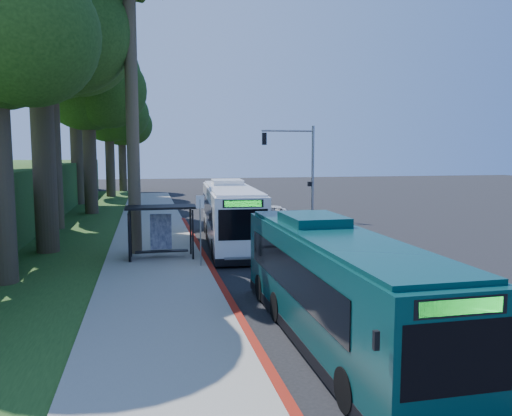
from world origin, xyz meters
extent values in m
plane|color=black|center=(0.00, 0.00, 0.00)|extent=(140.00, 140.00, 0.00)
cube|color=gray|center=(-7.30, 0.00, 0.06)|extent=(4.50, 70.00, 0.12)
cube|color=maroon|center=(-5.00, -4.00, 0.07)|extent=(0.25, 30.00, 0.13)
cube|color=#234719|center=(-13.00, 5.00, 0.03)|extent=(8.00, 70.00, 0.06)
cube|color=black|center=(-7.00, -3.00, 2.50)|extent=(3.20, 1.50, 0.10)
cube|color=black|center=(-8.45, -3.00, 1.20)|extent=(0.06, 1.30, 2.20)
cube|color=navy|center=(-7.00, -2.30, 1.25)|extent=(1.00, 0.12, 1.70)
cube|color=black|center=(-7.00, -3.10, 0.45)|extent=(2.40, 0.40, 0.06)
cube|color=black|center=(-8.40, -2.40, 1.20)|extent=(0.08, 0.08, 2.40)
cube|color=black|center=(-5.60, -2.40, 1.20)|extent=(0.08, 0.08, 2.40)
cube|color=black|center=(-8.40, -3.60, 1.20)|extent=(0.08, 0.08, 2.40)
cube|color=black|center=(-5.60, -3.60, 1.20)|extent=(0.08, 0.08, 2.40)
cylinder|color=gray|center=(-5.40, -5.00, 1.50)|extent=(0.06, 0.06, 3.00)
cube|color=white|center=(-5.40, -5.00, 2.90)|extent=(0.35, 0.04, 0.55)
cylinder|color=gray|center=(4.80, 10.00, 3.50)|extent=(0.20, 0.20, 7.00)
cylinder|color=gray|center=(2.80, 10.00, 6.60)|extent=(4.00, 0.14, 0.14)
cube|color=black|center=(1.00, 10.00, 6.00)|extent=(0.30, 0.30, 0.90)
cube|color=black|center=(4.55, 10.00, 2.60)|extent=(0.25, 0.25, 0.35)
cylinder|color=#4C3F2D|center=(-8.20, -1.50, 6.50)|extent=(0.60, 0.60, 13.00)
cylinder|color=#382B1E|center=(-12.50, 0.00, 5.25)|extent=(1.10, 1.10, 10.50)
sphere|color=#18370F|center=(-12.50, 0.00, 11.70)|extent=(8.00, 8.00, 8.00)
sphere|color=#18370F|center=(-10.90, -1.20, 10.50)|extent=(5.60, 5.60, 5.60)
sphere|color=#18370F|center=(-13.90, 1.40, 10.80)|extent=(5.20, 5.20, 5.20)
cylinder|color=#382B1E|center=(-13.50, 8.00, 5.95)|extent=(1.18, 1.18, 11.90)
sphere|color=#18370F|center=(-13.50, 8.00, 13.26)|extent=(10.00, 10.00, 10.00)
sphere|color=#18370F|center=(-11.50, 6.50, 11.90)|extent=(7.00, 7.00, 7.00)
sphere|color=#18370F|center=(-15.25, 9.75, 12.24)|extent=(6.50, 6.50, 6.50)
cylinder|color=#382B1E|center=(-12.00, 16.00, 4.90)|extent=(1.06, 1.06, 9.80)
sphere|color=#18370F|center=(-12.00, 16.00, 10.92)|extent=(8.40, 8.40, 8.40)
sphere|color=#18370F|center=(-10.32, 14.74, 9.80)|extent=(5.88, 5.88, 5.88)
sphere|color=#18370F|center=(-13.47, 17.47, 10.08)|extent=(5.46, 5.46, 5.46)
cylinder|color=#382B1E|center=(-14.00, 24.00, 5.60)|extent=(1.14, 1.14, 11.20)
sphere|color=#18370F|center=(-14.00, 24.00, 12.48)|extent=(9.60, 9.60, 9.60)
sphere|color=#18370F|center=(-12.08, 22.56, 11.20)|extent=(6.72, 6.72, 6.72)
sphere|color=#18370F|center=(-15.68, 25.68, 11.52)|extent=(6.24, 6.24, 6.24)
cylinder|color=#382B1E|center=(-11.50, 32.00, 4.55)|extent=(1.02, 1.02, 9.10)
sphere|color=#18370F|center=(-11.50, 32.00, 10.14)|extent=(8.00, 8.00, 8.00)
sphere|color=#18370F|center=(-9.90, 30.80, 9.10)|extent=(5.60, 5.60, 5.60)
sphere|color=#18370F|center=(-12.90, 33.40, 9.36)|extent=(5.20, 5.20, 5.20)
cylinder|color=#382B1E|center=(-10.50, 40.00, 4.20)|extent=(0.98, 0.98, 8.40)
sphere|color=#18370F|center=(-10.50, 40.00, 9.36)|extent=(7.00, 7.00, 7.00)
sphere|color=#18370F|center=(-9.10, 38.95, 8.40)|extent=(4.90, 4.90, 4.90)
sphere|color=#18370F|center=(-11.72, 41.23, 8.64)|extent=(4.55, 4.55, 4.55)
sphere|color=#18370F|center=(-11.56, -7.08, 9.10)|extent=(5.04, 5.04, 5.04)
cube|color=white|center=(-3.20, 0.31, 1.70)|extent=(3.25, 11.64, 2.73)
cube|color=black|center=(-3.20, 0.31, 0.29)|extent=(3.28, 11.70, 0.34)
cube|color=black|center=(-3.16, 0.79, 1.96)|extent=(3.13, 9.12, 1.05)
cube|color=black|center=(-3.60, -5.38, 1.92)|extent=(2.15, 0.27, 1.34)
cube|color=black|center=(-2.80, 6.00, 2.01)|extent=(1.96, 0.25, 0.96)
cube|color=#19E533|center=(-3.60, -5.39, 2.83)|extent=(1.59, 0.21, 0.27)
cube|color=white|center=(-3.20, 0.31, 3.11)|extent=(3.01, 11.06, 0.11)
cube|color=white|center=(-3.06, 2.22, 3.28)|extent=(1.88, 2.51, 0.34)
cylinder|color=black|center=(-4.56, -3.28, 0.48)|extent=(0.35, 0.98, 0.96)
cylinder|color=black|center=(-2.35, -3.44, 0.48)|extent=(0.35, 0.98, 0.96)
cylinder|color=black|center=(-3.99, 4.75, 0.48)|extent=(0.35, 0.98, 0.96)
cylinder|color=black|center=(-1.79, 4.59, 0.48)|extent=(0.35, 0.98, 0.96)
cube|color=#093635|center=(-2.88, -14.22, 1.58)|extent=(2.29, 10.67, 2.53)
cube|color=black|center=(-2.88, -14.22, 0.27)|extent=(2.31, 10.72, 0.31)
cube|color=black|center=(-2.88, -13.77, 1.82)|extent=(2.33, 8.32, 0.98)
cube|color=black|center=(-2.89, -19.50, 1.78)|extent=(1.99, 0.11, 1.24)
cube|color=black|center=(-2.87, -8.93, 1.87)|extent=(1.81, 0.11, 0.89)
cube|color=#19E533|center=(-2.89, -19.51, 2.62)|extent=(1.47, 0.09, 0.25)
cube|color=#093635|center=(-2.88, -14.22, 2.89)|extent=(2.10, 10.13, 0.11)
cube|color=#093635|center=(-2.87, -12.44, 3.04)|extent=(1.59, 2.22, 0.31)
cylinder|color=black|center=(-3.91, -17.63, 0.44)|extent=(0.27, 0.89, 0.89)
cylinder|color=black|center=(-1.86, -17.63, 0.44)|extent=(0.27, 0.89, 0.89)
cylinder|color=black|center=(-3.90, -10.16, 0.44)|extent=(0.27, 0.89, 0.89)
cylinder|color=black|center=(-1.84, -10.17, 0.44)|extent=(0.27, 0.89, 0.89)
imported|color=white|center=(0.77, 6.47, 0.67)|extent=(3.17, 5.19, 1.34)
camera|label=1|loc=(-7.64, -26.22, 5.02)|focal=35.00mm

